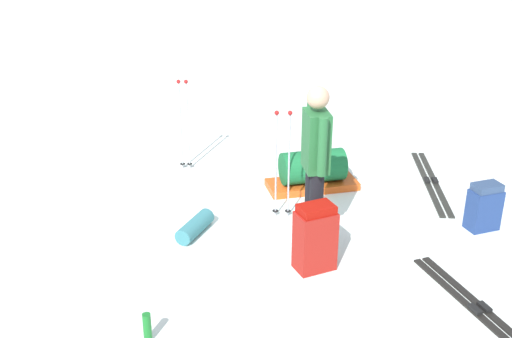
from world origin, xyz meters
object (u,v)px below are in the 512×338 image
object	(u,v)px
gear_sled	(313,171)
backpack_large_dark	(484,207)
ski_poles_planted_near	(184,120)
ski_pair_near	(479,310)
sleeping_mat_rolled	(195,227)
skier_standing	(315,159)
ski_poles_planted_far	(283,159)
thermos_bottle	(147,327)
ski_pair_far	(431,182)
backpack_bright	(315,238)

from	to	relation	value
gear_sled	backpack_large_dark	bearing A→B (deg)	-12.94
ski_poles_planted_near	gear_sled	xyz separation A→B (m)	(1.74, -0.10, -0.45)
ski_pair_near	sleeping_mat_rolled	xyz separation A→B (m)	(-2.90, 0.52, 0.08)
skier_standing	backpack_large_dark	bearing A→B (deg)	27.48
gear_sled	ski_pair_near	bearing A→B (deg)	-46.03
ski_pair_near	backpack_large_dark	bearing A→B (deg)	88.88
ski_poles_planted_near	ski_poles_planted_far	distance (m)	1.83
ski_pair_near	ski_poles_planted_far	xyz separation A→B (m)	(-2.13, 1.21, 0.69)
skier_standing	ski_poles_planted_near	size ratio (longest dim) A/B	1.40
ski_pair_near	thermos_bottle	bearing A→B (deg)	-154.62
ski_poles_planted_far	gear_sled	bearing A→B (deg)	78.79
ski_pair_far	ski_poles_planted_near	size ratio (longest dim) A/B	1.57
ski_pair_far	thermos_bottle	xyz separation A→B (m)	(-2.03, -3.87, 0.12)
skier_standing	ski_pair_near	distance (m)	2.03
backpack_bright	ski_poles_planted_far	world-z (taller)	ski_poles_planted_far
skier_standing	sleeping_mat_rolled	distance (m)	1.53
ski_poles_planted_near	sleeping_mat_rolled	xyz separation A→B (m)	(0.80, -1.62, -0.59)
backpack_large_dark	gear_sled	distance (m)	2.05
ski_pair_near	gear_sled	world-z (taller)	gear_sled
ski_pair_far	sleeping_mat_rolled	world-z (taller)	sleeping_mat_rolled
ski_pair_near	backpack_bright	world-z (taller)	backpack_bright
ski_poles_planted_far	backpack_large_dark	bearing A→B (deg)	9.72
backpack_bright	ski_poles_planted_near	size ratio (longest dim) A/B	0.56
ski_poles_planted_far	thermos_bottle	distance (m)	2.54
skier_standing	ski_poles_planted_far	distance (m)	0.74
ski_pair_far	sleeping_mat_rolled	xyz separation A→B (m)	(-2.34, -2.12, 0.08)
ski_poles_planted_near	gear_sled	size ratio (longest dim) A/B	1.03
ski_pair_near	gear_sled	bearing A→B (deg)	133.97
ski_pair_far	backpack_bright	bearing A→B (deg)	-112.29
ski_pair_far	ski_poles_planted_far	world-z (taller)	ski_poles_planted_far
ski_pair_far	backpack_bright	size ratio (longest dim) A/B	2.79
skier_standing	sleeping_mat_rolled	world-z (taller)	skier_standing
ski_pair_far	ski_poles_planted_near	world-z (taller)	ski_poles_planted_near
backpack_large_dark	thermos_bottle	bearing A→B (deg)	-133.04
backpack_large_dark	gear_sled	bearing A→B (deg)	167.06
ski_pair_near	backpack_large_dark	world-z (taller)	backpack_large_dark
ski_poles_planted_near	ski_pair_near	bearing A→B (deg)	-29.97
skier_standing	backpack_bright	distance (m)	0.78
backpack_bright	ski_pair_far	bearing A→B (deg)	67.71
sleeping_mat_rolled	gear_sled	bearing A→B (deg)	58.27
sleeping_mat_rolled	skier_standing	bearing A→B (deg)	8.22
ski_poles_planted_far	thermos_bottle	bearing A→B (deg)	-100.72
gear_sled	thermos_bottle	world-z (taller)	gear_sled
backpack_bright	thermos_bottle	xyz separation A→B (m)	(-1.05, -1.48, -0.21)
skier_standing	gear_sled	world-z (taller)	skier_standing
skier_standing	backpack_bright	bearing A→B (deg)	-74.95
ski_poles_planted_far	ski_pair_far	bearing A→B (deg)	42.30
backpack_bright	sleeping_mat_rolled	bearing A→B (deg)	168.78
ski_poles_planted_near	gear_sled	bearing A→B (deg)	-3.28
ski_poles_planted_near	ski_poles_planted_far	bearing A→B (deg)	-30.50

